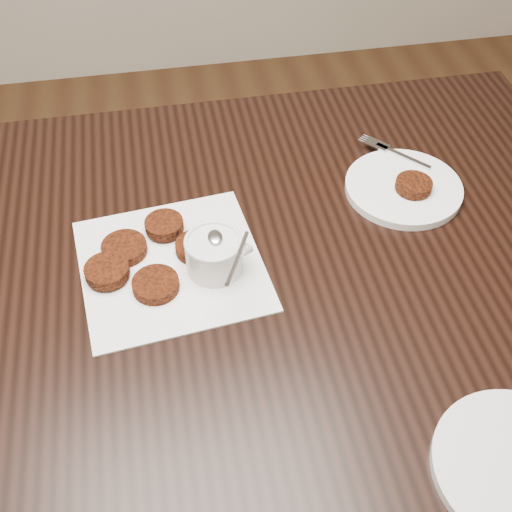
{
  "coord_description": "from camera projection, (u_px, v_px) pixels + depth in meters",
  "views": [
    {
      "loc": [
        0.01,
        -0.57,
        1.49
      ],
      "look_at": [
        0.13,
        0.07,
        0.8
      ],
      "focal_mm": 45.26,
      "sensor_mm": 36.0,
      "label": 1
    }
  ],
  "objects": [
    {
      "name": "table",
      "position": [
        206.0,
        402.0,
        1.27
      ],
      "size": [
        1.46,
        0.94,
        0.75
      ],
      "primitive_type": "cube",
      "color": "black",
      "rests_on": "floor"
    },
    {
      "name": "napkin",
      "position": [
        171.0,
        265.0,
        1.01
      ],
      "size": [
        0.31,
        0.31,
        0.0
      ],
      "primitive_type": "cube",
      "rotation": [
        0.0,
        0.0,
        0.11
      ],
      "color": "white",
      "rests_on": "table"
    },
    {
      "name": "sauce_ramekin",
      "position": [
        213.0,
        240.0,
        0.96
      ],
      "size": [
        0.12,
        0.12,
        0.12
      ],
      "primitive_type": null,
      "rotation": [
        0.0,
        0.0,
        -0.07
      ],
      "color": "silver",
      "rests_on": "napkin"
    },
    {
      "name": "patty_cluster",
      "position": [
        150.0,
        250.0,
        1.01
      ],
      "size": [
        0.27,
        0.27,
        0.02
      ],
      "primitive_type": null,
      "rotation": [
        0.0,
        0.0,
        -0.24
      ],
      "color": "#65210D",
      "rests_on": "napkin"
    },
    {
      "name": "plate_with_patty",
      "position": [
        404.0,
        184.0,
        1.12
      ],
      "size": [
        0.29,
        0.29,
        0.03
      ],
      "primitive_type": null,
      "rotation": [
        0.0,
        0.0,
        -0.87
      ],
      "color": "white",
      "rests_on": "table"
    }
  ]
}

